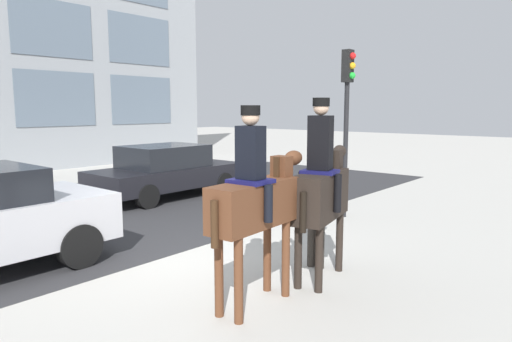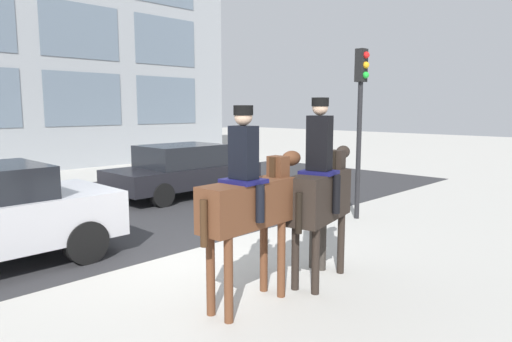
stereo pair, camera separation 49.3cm
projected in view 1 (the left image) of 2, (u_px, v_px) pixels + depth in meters
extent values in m
plane|color=#B2AFA8|center=(194.00, 261.00, 7.62)|extent=(80.00, 80.00, 0.00)
cube|color=#2D2D30|center=(57.00, 217.00, 10.66)|extent=(23.75, 8.50, 0.01)
cube|color=slate|center=(57.00, 99.00, 18.60)|extent=(3.34, 0.02, 2.23)
cube|color=slate|center=(142.00, 100.00, 21.76)|extent=(3.34, 0.02, 2.23)
cube|color=slate|center=(53.00, 28.00, 18.22)|extent=(3.34, 0.02, 2.23)
cube|color=slate|center=(140.00, 40.00, 21.38)|extent=(3.34, 0.02, 2.23)
cube|color=#59331E|center=(254.00, 204.00, 5.71)|extent=(1.41, 0.51, 0.57)
cylinder|color=#59331E|center=(267.00, 254.00, 6.31)|extent=(0.11, 0.11, 1.05)
cylinder|color=#59331E|center=(286.00, 259.00, 6.13)|extent=(0.11, 0.11, 1.05)
cylinder|color=#59331E|center=(219.00, 275.00, 5.52)|extent=(0.11, 0.11, 1.05)
cylinder|color=#59331E|center=(239.00, 281.00, 5.33)|extent=(0.11, 0.11, 1.05)
cube|color=#59331E|center=(282.00, 173.00, 6.15)|extent=(0.21, 0.25, 0.47)
cube|color=#382314|center=(276.00, 173.00, 6.05)|extent=(0.04, 0.08, 0.43)
ellipsoid|color=#59331E|center=(293.00, 158.00, 6.36)|extent=(0.36, 0.22, 0.21)
cube|color=silver|center=(297.00, 156.00, 6.44)|extent=(0.13, 0.06, 0.08)
cylinder|color=#382314|center=(215.00, 224.00, 5.15)|extent=(0.09, 0.09, 0.55)
cube|color=#14144C|center=(251.00, 181.00, 5.62)|extent=(0.44, 0.50, 0.05)
cube|color=black|center=(251.00, 152.00, 5.57)|extent=(0.24, 0.33, 0.65)
sphere|color=#D1A889|center=(250.00, 117.00, 5.51)|extent=(0.22, 0.22, 0.22)
cylinder|color=black|center=(250.00, 110.00, 5.50)|extent=(0.24, 0.24, 0.12)
cylinder|color=black|center=(234.00, 198.00, 5.81)|extent=(0.11, 0.11, 0.46)
cylinder|color=black|center=(268.00, 203.00, 5.49)|extent=(0.11, 0.11, 0.46)
cube|color=black|center=(321.00, 195.00, 6.63)|extent=(1.38, 0.72, 0.68)
cylinder|color=black|center=(321.00, 239.00, 7.23)|extent=(0.11, 0.11, 0.93)
cylinder|color=black|center=(339.00, 242.00, 7.09)|extent=(0.11, 0.11, 0.93)
cylinder|color=black|center=(298.00, 256.00, 6.40)|extent=(0.11, 0.11, 0.93)
cylinder|color=black|center=(319.00, 260.00, 6.26)|extent=(0.11, 0.11, 0.93)
cube|color=black|center=(334.00, 166.00, 7.09)|extent=(0.25, 0.28, 0.52)
cube|color=black|center=(331.00, 166.00, 6.98)|extent=(0.06, 0.09, 0.47)
ellipsoid|color=black|center=(340.00, 151.00, 7.32)|extent=(0.38, 0.27, 0.20)
cube|color=silver|center=(341.00, 150.00, 7.40)|extent=(0.13, 0.08, 0.08)
cylinder|color=black|center=(303.00, 212.00, 6.03)|extent=(0.09, 0.09, 0.55)
cube|color=#14144C|center=(320.00, 172.00, 6.53)|extent=(0.49, 0.56, 0.05)
cube|color=black|center=(320.00, 143.00, 6.47)|extent=(0.29, 0.36, 0.77)
sphere|color=#D1A889|center=(321.00, 108.00, 6.40)|extent=(0.22, 0.22, 0.22)
cylinder|color=black|center=(321.00, 102.00, 6.39)|extent=(0.24, 0.24, 0.12)
cylinder|color=black|center=(302.00, 190.00, 6.69)|extent=(0.11, 0.11, 0.54)
cylinder|color=black|center=(338.00, 193.00, 6.44)|extent=(0.11, 0.11, 0.54)
cylinder|color=#332D28|center=(320.00, 241.00, 7.21)|extent=(0.13, 0.13, 0.89)
cylinder|color=#332D28|center=(311.00, 239.00, 7.30)|extent=(0.13, 0.13, 0.89)
cube|color=#332D28|center=(317.00, 194.00, 7.16)|extent=(0.26, 0.42, 0.58)
sphere|color=#D1A889|center=(317.00, 170.00, 7.10)|extent=(0.20, 0.20, 0.20)
cube|color=#332D28|center=(319.00, 188.00, 6.81)|extent=(0.56, 0.15, 0.09)
cone|color=orange|center=(309.00, 192.00, 6.53)|extent=(0.18, 0.06, 0.04)
cylinder|color=black|center=(80.00, 246.00, 7.26)|extent=(0.71, 0.24, 0.71)
cylinder|color=black|center=(29.00, 227.00, 8.41)|extent=(0.71, 0.24, 0.71)
cube|color=black|center=(167.00, 176.00, 13.11)|extent=(4.43, 1.92, 0.55)
cube|color=black|center=(164.00, 156.00, 12.94)|extent=(2.21, 1.69, 0.62)
cylinder|color=black|center=(223.00, 183.00, 13.62)|extent=(0.63, 0.23, 0.63)
cylinder|color=black|center=(184.00, 177.00, 14.75)|extent=(0.63, 0.23, 0.63)
cylinder|color=black|center=(147.00, 196.00, 11.54)|extent=(0.63, 0.23, 0.63)
cylinder|color=black|center=(108.00, 188.00, 12.67)|extent=(0.63, 0.23, 0.63)
cylinder|color=black|center=(345.00, 151.00, 10.51)|extent=(0.11, 0.11, 3.11)
cube|color=black|center=(348.00, 66.00, 10.25)|extent=(0.24, 0.19, 0.72)
sphere|color=red|center=(353.00, 56.00, 10.15)|extent=(0.15, 0.15, 0.15)
sphere|color=orange|center=(352.00, 66.00, 10.17)|extent=(0.15, 0.15, 0.15)
sphere|color=green|center=(352.00, 76.00, 10.20)|extent=(0.15, 0.15, 0.15)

